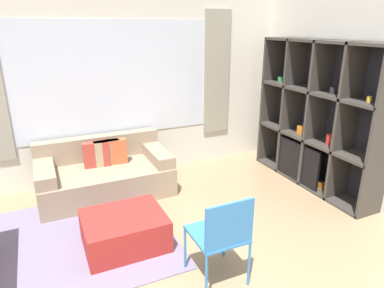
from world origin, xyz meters
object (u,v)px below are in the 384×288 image
object	(u,v)px
couch_main	(105,173)
shelving_unit	(318,118)
ottoman	(124,231)
folding_chair	(222,233)

from	to	relation	value
couch_main	shelving_unit	bearing A→B (deg)	-18.58
couch_main	ottoman	world-z (taller)	couch_main
couch_main	folding_chair	distance (m)	2.28
ottoman	folding_chair	world-z (taller)	folding_chair
couch_main	folding_chair	world-z (taller)	folding_chair
shelving_unit	ottoman	world-z (taller)	shelving_unit
shelving_unit	ottoman	size ratio (longest dim) A/B	2.51
ottoman	folding_chair	xyz separation A→B (m)	(0.64, -0.89, 0.34)
ottoman	folding_chair	distance (m)	1.15
ottoman	shelving_unit	bearing A→B (deg)	7.34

